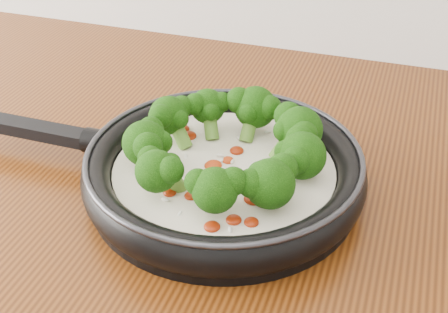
% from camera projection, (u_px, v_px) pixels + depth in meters
% --- Properties ---
extents(skillet, '(0.52, 0.34, 0.10)m').
position_uv_depth(skillet, '(223.00, 166.00, 0.70)').
color(skillet, black).
rests_on(skillet, counter).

